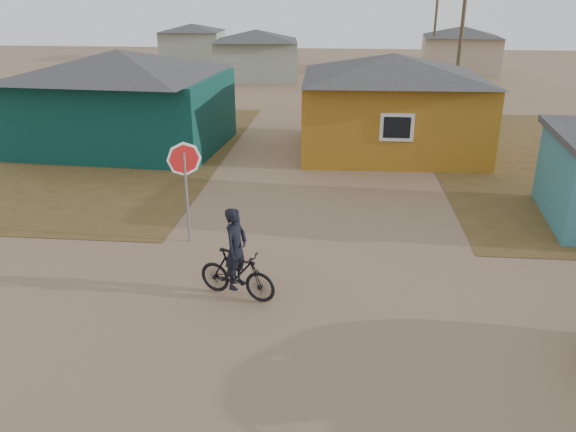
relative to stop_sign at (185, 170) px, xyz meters
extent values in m
plane|color=#86674D|center=(3.32, -4.21, -1.95)|extent=(120.00, 120.00, 0.00)
cube|color=#09332E|center=(-5.18, 9.29, -0.45)|extent=(8.40, 6.54, 3.00)
pyramid|color=#303032|center=(-5.18, 9.29, 1.55)|extent=(8.93, 7.08, 1.00)
cube|color=#9A6417|center=(5.82, 9.79, -0.45)|extent=(7.21, 6.24, 3.00)
pyramid|color=#303032|center=(5.82, 9.79, 1.50)|extent=(7.72, 6.76, 0.90)
cube|color=silver|center=(5.82, 6.76, -0.30)|extent=(1.20, 0.06, 1.00)
cube|color=black|center=(5.82, 6.73, -0.30)|extent=(0.95, 0.04, 0.75)
cube|color=gray|center=(-2.68, 29.79, -0.55)|extent=(6.49, 5.60, 2.80)
pyramid|color=#303032|center=(-2.68, 29.79, 1.25)|extent=(7.04, 6.15, 0.80)
cube|color=tan|center=(13.32, 35.79, -0.55)|extent=(6.41, 5.50, 2.80)
pyramid|color=#303032|center=(13.32, 35.79, 1.25)|extent=(6.95, 6.05, 0.80)
cube|color=gray|center=(-10.68, 41.79, -0.60)|extent=(5.75, 5.28, 2.70)
pyramid|color=#303032|center=(-10.68, 41.79, 1.10)|extent=(6.28, 5.81, 0.70)
cylinder|color=brown|center=(9.82, 17.79, 2.05)|extent=(0.20, 0.20, 8.00)
cylinder|color=brown|center=(10.82, 33.79, 2.05)|extent=(0.20, 0.20, 8.00)
cylinder|color=gray|center=(0.00, 0.00, -0.75)|extent=(0.07, 0.07, 2.41)
imported|color=black|center=(1.77, -2.73, -1.41)|extent=(1.86, 1.06, 1.08)
imported|color=black|center=(1.77, -2.73, -0.81)|extent=(0.61, 0.75, 1.77)
camera|label=1|loc=(3.88, -13.16, 4.13)|focal=35.00mm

